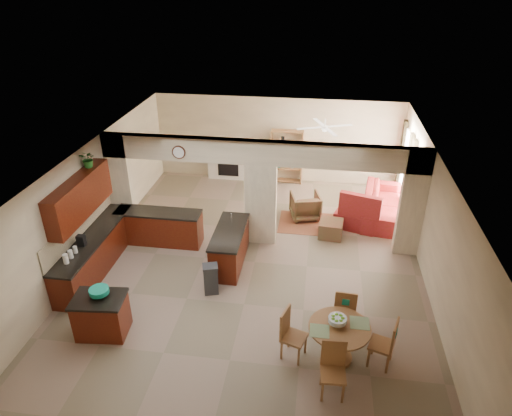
# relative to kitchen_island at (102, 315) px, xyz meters

# --- Properties ---
(floor) EXTENTS (10.00, 10.00, 0.00)m
(floor) POSITION_rel_kitchen_island_xyz_m (2.62, 2.83, -0.43)
(floor) COLOR #866E5C
(floor) RESTS_ON ground
(ceiling) EXTENTS (10.00, 10.00, 0.00)m
(ceiling) POSITION_rel_kitchen_island_xyz_m (2.62, 2.83, 2.37)
(ceiling) COLOR white
(ceiling) RESTS_ON wall_back
(wall_back) EXTENTS (8.00, 0.00, 8.00)m
(wall_back) POSITION_rel_kitchen_island_xyz_m (2.62, 7.83, 0.97)
(wall_back) COLOR beige
(wall_back) RESTS_ON floor
(wall_front) EXTENTS (8.00, 0.00, 8.00)m
(wall_front) POSITION_rel_kitchen_island_xyz_m (2.62, -2.17, 0.97)
(wall_front) COLOR beige
(wall_front) RESTS_ON floor
(wall_left) EXTENTS (0.00, 10.00, 10.00)m
(wall_left) POSITION_rel_kitchen_island_xyz_m (-1.38, 2.83, 0.97)
(wall_left) COLOR beige
(wall_left) RESTS_ON floor
(wall_right) EXTENTS (0.00, 10.00, 10.00)m
(wall_right) POSITION_rel_kitchen_island_xyz_m (6.62, 2.83, 0.97)
(wall_right) COLOR beige
(wall_right) RESTS_ON floor
(partition_left_pier) EXTENTS (0.60, 0.25, 2.80)m
(partition_left_pier) POSITION_rel_kitchen_island_xyz_m (-1.08, 3.83, 0.97)
(partition_left_pier) COLOR beige
(partition_left_pier) RESTS_ON floor
(partition_center_pier) EXTENTS (0.80, 0.25, 2.20)m
(partition_center_pier) POSITION_rel_kitchen_island_xyz_m (2.62, 3.83, 0.67)
(partition_center_pier) COLOR beige
(partition_center_pier) RESTS_ON floor
(partition_right_pier) EXTENTS (0.60, 0.25, 2.80)m
(partition_right_pier) POSITION_rel_kitchen_island_xyz_m (6.32, 3.83, 0.97)
(partition_right_pier) COLOR beige
(partition_right_pier) RESTS_ON floor
(partition_header) EXTENTS (8.00, 0.25, 0.60)m
(partition_header) POSITION_rel_kitchen_island_xyz_m (2.62, 3.83, 2.07)
(partition_header) COLOR beige
(partition_header) RESTS_ON partition_center_pier
(kitchen_counter) EXTENTS (2.52, 3.29, 1.48)m
(kitchen_counter) POSITION_rel_kitchen_island_xyz_m (-0.64, 2.59, 0.03)
(kitchen_counter) COLOR #440907
(kitchen_counter) RESTS_ON floor
(upper_cabinets) EXTENTS (0.35, 2.40, 0.90)m
(upper_cabinets) POSITION_rel_kitchen_island_xyz_m (-1.20, 2.03, 1.49)
(upper_cabinets) COLOR #440907
(upper_cabinets) RESTS_ON wall_left
(peninsula) EXTENTS (0.70, 1.85, 0.91)m
(peninsula) POSITION_rel_kitchen_island_xyz_m (2.02, 2.72, 0.02)
(peninsula) COLOR #440907
(peninsula) RESTS_ON floor
(wall_clock) EXTENTS (0.34, 0.03, 0.34)m
(wall_clock) POSITION_rel_kitchen_island_xyz_m (0.62, 3.68, 2.02)
(wall_clock) COLOR #532B1B
(wall_clock) RESTS_ON partition_header
(rug) EXTENTS (1.60, 1.30, 0.01)m
(rug) POSITION_rel_kitchen_island_xyz_m (3.82, 4.93, -0.43)
(rug) COLOR brown
(rug) RESTS_ON floor
(fireplace) EXTENTS (1.60, 0.35, 1.20)m
(fireplace) POSITION_rel_kitchen_island_xyz_m (1.02, 7.67, 0.18)
(fireplace) COLOR white
(fireplace) RESTS_ON floor
(shelving_unit) EXTENTS (1.00, 0.32, 1.80)m
(shelving_unit) POSITION_rel_kitchen_island_xyz_m (2.97, 7.65, 0.47)
(shelving_unit) COLOR brown
(shelving_unit) RESTS_ON floor
(window_a) EXTENTS (0.02, 0.90, 1.90)m
(window_a) POSITION_rel_kitchen_island_xyz_m (6.59, 5.13, 0.77)
(window_a) COLOR white
(window_a) RESTS_ON wall_right
(window_b) EXTENTS (0.02, 0.90, 1.90)m
(window_b) POSITION_rel_kitchen_island_xyz_m (6.59, 6.83, 0.77)
(window_b) COLOR white
(window_b) RESTS_ON wall_right
(glazed_door) EXTENTS (0.02, 0.70, 2.10)m
(glazed_door) POSITION_rel_kitchen_island_xyz_m (6.59, 5.98, 0.62)
(glazed_door) COLOR white
(glazed_door) RESTS_ON wall_right
(drape_a_left) EXTENTS (0.10, 0.28, 2.30)m
(drape_a_left) POSITION_rel_kitchen_island_xyz_m (6.55, 4.53, 0.77)
(drape_a_left) COLOR #43241B
(drape_a_left) RESTS_ON wall_right
(drape_a_right) EXTENTS (0.10, 0.28, 2.30)m
(drape_a_right) POSITION_rel_kitchen_island_xyz_m (6.55, 5.73, 0.77)
(drape_a_right) COLOR #43241B
(drape_a_right) RESTS_ON wall_right
(drape_b_left) EXTENTS (0.10, 0.28, 2.30)m
(drape_b_left) POSITION_rel_kitchen_island_xyz_m (6.55, 6.23, 0.77)
(drape_b_left) COLOR #43241B
(drape_b_left) RESTS_ON wall_right
(drape_b_right) EXTENTS (0.10, 0.28, 2.30)m
(drape_b_right) POSITION_rel_kitchen_island_xyz_m (6.55, 7.43, 0.77)
(drape_b_right) COLOR #43241B
(drape_b_right) RESTS_ON wall_right
(ceiling_fan) EXTENTS (1.00, 1.00, 0.10)m
(ceiling_fan) POSITION_rel_kitchen_island_xyz_m (4.12, 5.83, 2.13)
(ceiling_fan) COLOR white
(ceiling_fan) RESTS_ON ceiling
(kitchen_island) EXTENTS (1.06, 0.80, 0.86)m
(kitchen_island) POSITION_rel_kitchen_island_xyz_m (0.00, 0.00, 0.00)
(kitchen_island) COLOR #440907
(kitchen_island) RESTS_ON floor
(teal_bowl) EXTENTS (0.38, 0.38, 0.18)m
(teal_bowl) POSITION_rel_kitchen_island_xyz_m (0.01, 0.06, 0.52)
(teal_bowl) COLOR #159679
(teal_bowl) RESTS_ON kitchen_island
(trash_can) EXTENTS (0.37, 0.34, 0.66)m
(trash_can) POSITION_rel_kitchen_island_xyz_m (1.82, 1.55, -0.10)
(trash_can) COLOR #2C2C2E
(trash_can) RESTS_ON floor
(dining_table) EXTENTS (1.12, 1.12, 0.77)m
(dining_table) POSITION_rel_kitchen_island_xyz_m (4.58, -0.03, 0.07)
(dining_table) COLOR brown
(dining_table) RESTS_ON floor
(fruit_bowl) EXTENTS (0.33, 0.33, 0.18)m
(fruit_bowl) POSITION_rel_kitchen_island_xyz_m (4.53, 0.04, 0.42)
(fruit_bowl) COLOR #6BBB28
(fruit_bowl) RESTS_ON dining_table
(sofa) EXTENTS (2.74, 1.38, 0.77)m
(sofa) POSITION_rel_kitchen_island_xyz_m (5.92, 5.73, -0.05)
(sofa) COLOR maroon
(sofa) RESTS_ON floor
(chaise) EXTENTS (1.35, 1.22, 0.45)m
(chaise) POSITION_rel_kitchen_island_xyz_m (5.19, 5.04, -0.21)
(chaise) COLOR maroon
(chaise) RESTS_ON floor
(armchair) EXTENTS (0.97, 0.99, 0.74)m
(armchair) POSITION_rel_kitchen_island_xyz_m (3.72, 5.29, -0.06)
(armchair) COLOR maroon
(armchair) RESTS_ON floor
(ottoman) EXTENTS (0.67, 0.67, 0.44)m
(ottoman) POSITION_rel_kitchen_island_xyz_m (4.46, 4.34, -0.21)
(ottoman) COLOR maroon
(ottoman) RESTS_ON floor
(plant) EXTENTS (0.39, 0.34, 0.40)m
(plant) POSITION_rel_kitchen_island_xyz_m (-1.20, 2.68, 2.14)
(plant) COLOR #175215
(plant) RESTS_ON upper_cabinets
(chair_north) EXTENTS (0.45, 0.45, 1.02)m
(chair_north) POSITION_rel_kitchen_island_xyz_m (4.70, 0.74, 0.12)
(chair_north) COLOR brown
(chair_north) RESTS_ON floor
(chair_east) EXTENTS (0.53, 0.53, 1.02)m
(chair_east) POSITION_rel_kitchen_island_xyz_m (5.43, -0.06, 0.12)
(chair_east) COLOR brown
(chair_east) RESTS_ON floor
(chair_south) EXTENTS (0.44, 0.45, 1.02)m
(chair_south) POSITION_rel_kitchen_island_xyz_m (4.47, -0.75, 0.12)
(chair_south) COLOR brown
(chair_south) RESTS_ON floor
(chair_west) EXTENTS (0.53, 0.53, 1.02)m
(chair_west) POSITION_rel_kitchen_island_xyz_m (3.69, -0.05, 0.12)
(chair_west) COLOR brown
(chair_west) RESTS_ON floor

